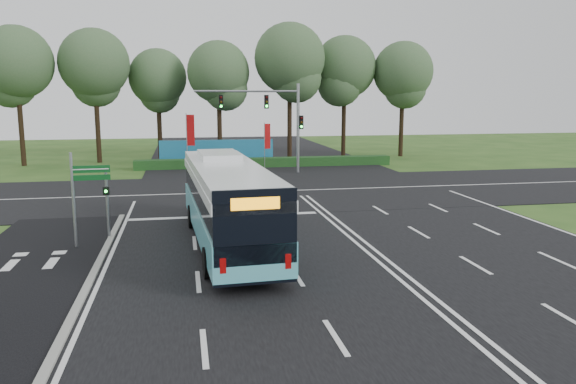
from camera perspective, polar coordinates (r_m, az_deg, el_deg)
The scene contains 14 objects.
ground at distance 24.71m, azimuth 6.07°, elevation -4.53°, with size 120.00×120.00×0.00m, color #284C19.
road_main at distance 24.70m, azimuth 6.07°, elevation -4.48°, with size 20.00×120.00×0.04m, color black.
road_cross at distance 36.11m, azimuth 0.62°, elevation 0.13°, with size 120.00×14.00×0.05m, color black.
bike_path at distance 21.54m, azimuth -25.30°, elevation -7.51°, with size 5.00×18.00×0.06m, color black.
kerb_strip at distance 21.05m, azimuth -18.92°, elevation -7.40°, with size 0.25×18.00×0.12m, color gray.
city_bus at distance 22.81m, azimuth -6.16°, elevation -1.07°, with size 3.29×12.68×3.60m.
pedestrian_signal at distance 25.07m, azimuth -17.90°, elevation -0.81°, with size 0.25×0.40×3.08m.
street_sign at distance 23.77m, azimuth -20.23°, elevation 0.38°, with size 1.51×0.16×3.88m.
banner_flag_left at distance 46.19m, azimuth -9.97°, elevation 5.86°, with size 0.67×0.23×4.66m.
banner_flag_mid at distance 46.59m, azimuth -2.17°, elevation 5.43°, with size 0.55×0.23×3.87m.
traffic_light_gantry at distance 44.03m, azimuth -1.28°, elevation 7.94°, with size 8.41×0.28×7.00m.
hedge at distance 48.26m, azimuth -2.28°, elevation 3.02°, with size 22.00×1.20×0.80m, color #153A16.
blue_hoarding at distance 50.25m, azimuth -7.23°, elevation 4.02°, with size 10.00×0.30×2.20m, color #1C6D98.
eucalyptus_row at distance 53.83m, azimuth -6.45°, elevation 12.52°, with size 41.47×9.28×12.84m.
Camera 1 is at (-6.95, -22.92, 6.09)m, focal length 35.00 mm.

